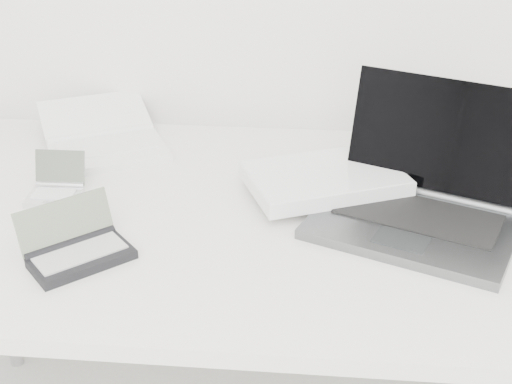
# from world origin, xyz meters

# --- Properties ---
(desk) EXTENTS (1.60, 0.80, 0.73)m
(desk) POSITION_xyz_m (0.00, 1.55, 0.68)
(desk) COLOR white
(desk) RESTS_ON ground
(laptop_large) EXTENTS (0.55, 0.45, 0.23)m
(laptop_large) POSITION_xyz_m (0.19, 1.58, 0.77)
(laptop_large) COLOR #595B5E
(laptop_large) RESTS_ON desk
(netbook_open_white) EXTENTS (0.36, 0.39, 0.06)m
(netbook_open_white) POSITION_xyz_m (-0.39, 1.80, 0.75)
(netbook_open_white) COLOR white
(netbook_open_white) RESTS_ON desk
(pda_silver) EXTENTS (0.10, 0.10, 0.08)m
(pda_silver) POSITION_xyz_m (-0.42, 1.57, 0.75)
(pda_silver) COLOR silver
(pda_silver) RESTS_ON desk
(palmtop_charcoal) EXTENTS (0.20, 0.19, 0.09)m
(palmtop_charcoal) POSITION_xyz_m (-0.31, 1.36, 0.75)
(palmtop_charcoal) COLOR black
(palmtop_charcoal) RESTS_ON desk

